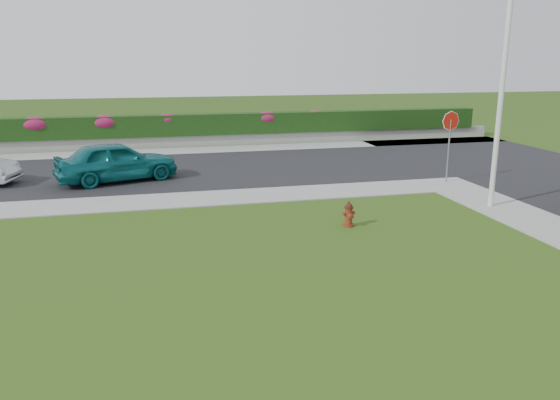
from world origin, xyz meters
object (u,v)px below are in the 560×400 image
object	(u,v)px
fire_hydrant	(349,215)
stop_sign	(450,129)
sedan_teal	(117,161)
utility_pole	(500,104)

from	to	relation	value
fire_hydrant	stop_sign	xyz separation A→B (m)	(5.56, 4.39, 1.67)
fire_hydrant	sedan_teal	bearing A→B (deg)	121.56
utility_pole	stop_sign	world-z (taller)	utility_pole
fire_hydrant	sedan_teal	size ratio (longest dim) A/B	0.16
utility_pole	stop_sign	size ratio (longest dim) A/B	2.39
stop_sign	sedan_teal	bearing A→B (deg)	-177.77
sedan_teal	stop_sign	world-z (taller)	stop_sign
sedan_teal	fire_hydrant	bearing A→B (deg)	-156.55
fire_hydrant	utility_pole	size ratio (longest dim) A/B	0.11
utility_pole	fire_hydrant	bearing A→B (deg)	-169.95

